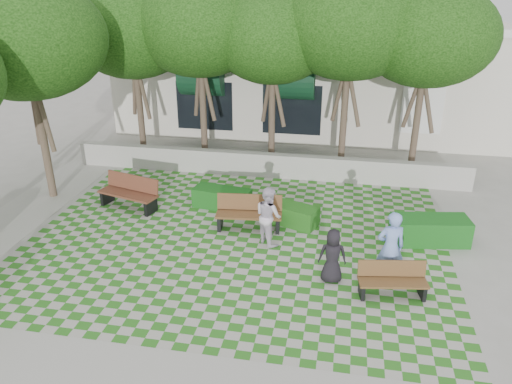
% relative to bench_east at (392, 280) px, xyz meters
% --- Properties ---
extents(ground, '(90.00, 90.00, 0.00)m').
position_rel_bench_east_xyz_m(ground, '(-4.26, 0.87, -0.41)').
color(ground, gray).
rests_on(ground, ground).
extents(lawn, '(12.00, 12.00, 0.00)m').
position_rel_bench_east_xyz_m(lawn, '(-4.26, 1.87, -0.41)').
color(lawn, '#2B721E').
rests_on(lawn, ground).
extents(sidewalk_west, '(2.00, 12.00, 0.01)m').
position_rel_bench_east_xyz_m(sidewalk_west, '(-11.46, 1.87, -0.41)').
color(sidewalk_west, '#9E9B93').
rests_on(sidewalk_west, ground).
extents(retaining_wall, '(15.00, 0.36, 0.90)m').
position_rel_bench_east_xyz_m(retaining_wall, '(-4.26, 7.07, 0.04)').
color(retaining_wall, '#9E9B93').
rests_on(retaining_wall, ground).
extents(bench_east, '(1.70, 0.80, 0.86)m').
position_rel_bench_east_xyz_m(bench_east, '(0.00, 0.00, 0.00)').
color(bench_east, brown).
rests_on(bench_east, ground).
extents(bench_mid, '(2.03, 0.86, 1.04)m').
position_rel_bench_east_xyz_m(bench_mid, '(-4.05, 2.75, 0.09)').
color(bench_mid, '#56371D').
rests_on(bench_mid, ground).
extents(bench_west, '(2.15, 1.22, 1.07)m').
position_rel_bench_east_xyz_m(bench_west, '(-8.22, 3.49, 0.11)').
color(bench_west, '#562C1D').
rests_on(bench_west, ground).
extents(hedge_east, '(2.28, 1.21, 0.76)m').
position_rel_bench_east_xyz_m(hedge_east, '(1.23, 2.87, -0.03)').
color(hedge_east, '#144E18').
rests_on(hedge_east, ground).
extents(hedge_midright, '(1.90, 1.28, 0.62)m').
position_rel_bench_east_xyz_m(hedge_midright, '(-2.89, 3.32, -0.10)').
color(hedge_midright, '#1B5215').
rests_on(hedge_midright, ground).
extents(hedge_midleft, '(1.97, 1.04, 0.66)m').
position_rel_bench_east_xyz_m(hedge_midleft, '(-5.22, 4.05, -0.08)').
color(hedge_midleft, '#144C17').
rests_on(hedge_midleft, ground).
extents(person_blue, '(0.80, 0.62, 1.94)m').
position_rel_bench_east_xyz_m(person_blue, '(-0.07, 0.60, 0.56)').
color(person_blue, '#7895DB').
rests_on(person_blue, ground).
extents(person_dark, '(0.74, 0.51, 1.44)m').
position_rel_bench_east_xyz_m(person_dark, '(-1.46, 0.36, 0.31)').
color(person_dark, black).
rests_on(person_dark, ground).
extents(person_white, '(1.05, 1.06, 1.73)m').
position_rel_bench_east_xyz_m(person_white, '(-3.34, 2.00, 0.45)').
color(person_white, silver).
rests_on(person_white, ground).
extents(tree_row, '(17.70, 13.40, 7.41)m').
position_rel_bench_east_xyz_m(tree_row, '(-6.13, 6.82, 4.77)').
color(tree_row, '#47382B').
rests_on(tree_row, ground).
extents(building, '(18.00, 8.92, 5.15)m').
position_rel_bench_east_xyz_m(building, '(-3.33, 14.95, 2.10)').
color(building, beige).
rests_on(building, ground).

